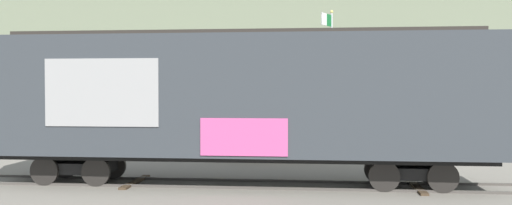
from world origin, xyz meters
name	(u,v)px	position (x,y,z in m)	size (l,w,h in m)	color
ground_plane	(201,185)	(0.00, 0.00, 0.00)	(260.00, 260.00, 0.00)	slate
track	(310,185)	(3.49, -0.13, 0.04)	(59.99, 5.20, 0.08)	#4C4742
freight_car	(239,98)	(1.23, 0.00, 2.79)	(16.05, 3.86, 4.95)	#33383D
flagpole	(330,61)	(5.22, 12.77, 4.60)	(0.74, 1.24, 7.38)	silver
hillside	(263,66)	(0.02, 57.24, 6.10)	(135.03, 39.15, 16.96)	slate
parked_car_white	(157,138)	(-3.09, 7.30, 0.82)	(4.25, 2.29, 1.63)	silver
parked_car_tan	(269,139)	(2.03, 6.62, 0.88)	(4.42, 1.95, 1.80)	#9E8966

